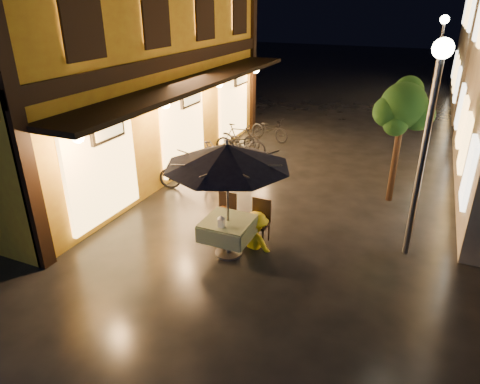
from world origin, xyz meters
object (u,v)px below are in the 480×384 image
at_px(table_lantern, 221,221).
at_px(bicycle_0, 192,172).
at_px(person_yellow, 256,214).
at_px(cafe_table, 228,229).
at_px(patio_umbrella, 227,156).
at_px(streetlamp_near, 431,114).
at_px(person_orange, 222,207).

distance_m(table_lantern, bicycle_0, 3.77).
distance_m(person_yellow, bicycle_0, 3.46).
relative_size(cafe_table, patio_umbrella, 0.40).
relative_size(table_lantern, person_yellow, 0.16).
height_order(streetlamp_near, patio_umbrella, streetlamp_near).
relative_size(streetlamp_near, person_yellow, 2.78).
xyz_separation_m(cafe_table, table_lantern, (0.00, -0.30, 0.33)).
xyz_separation_m(streetlamp_near, table_lantern, (-3.35, -1.83, -2.00)).
relative_size(person_yellow, bicycle_0, 0.84).
relative_size(patio_umbrella, bicycle_0, 1.37).
bearing_deg(streetlamp_near, patio_umbrella, -155.39).
distance_m(streetlamp_near, person_yellow, 3.80).
bearing_deg(person_orange, patio_umbrella, 108.62).
bearing_deg(person_orange, streetlamp_near, 176.84).
distance_m(streetlamp_near, person_orange, 4.46).
bearing_deg(bicycle_0, person_yellow, -150.45).
height_order(streetlamp_near, person_yellow, streetlamp_near).
bearing_deg(cafe_table, table_lantern, -90.00).
bearing_deg(person_orange, table_lantern, 97.78).
height_order(patio_umbrella, person_yellow, patio_umbrella).
relative_size(person_orange, person_yellow, 0.97).
xyz_separation_m(streetlamp_near, patio_umbrella, (-3.35, -1.54, -0.77)).
bearing_deg(table_lantern, patio_umbrella, 90.00).
relative_size(cafe_table, bicycle_0, 0.55).
bearing_deg(streetlamp_near, cafe_table, -155.39).
bearing_deg(cafe_table, person_yellow, 52.73).
xyz_separation_m(person_yellow, bicycle_0, (-2.73, 2.11, -0.29)).
xyz_separation_m(cafe_table, person_orange, (-0.41, 0.55, 0.15)).
distance_m(table_lantern, person_yellow, 0.92).
xyz_separation_m(table_lantern, person_orange, (-0.41, 0.85, -0.18)).
xyz_separation_m(table_lantern, person_yellow, (0.40, 0.82, -0.16)).
xyz_separation_m(cafe_table, bicycle_0, (-2.33, 2.63, -0.11)).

